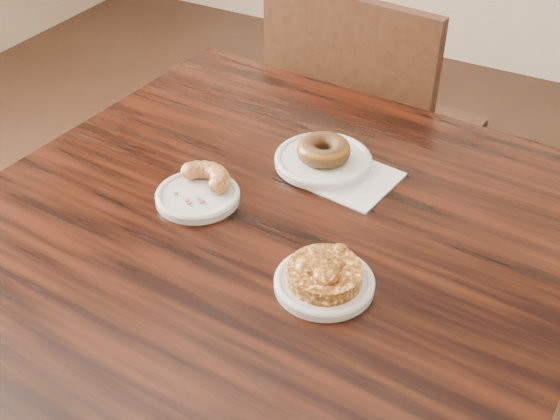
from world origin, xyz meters
The scene contains 9 objects.
cafe_table centered at (-0.25, 0.18, 0.38)m, with size 0.97×0.97×0.75m, color black.
chair_far centered at (-0.37, 0.99, 0.45)m, with size 0.48×0.48×0.90m, color black, non-canonical shape.
napkin centered at (-0.19, 0.36, 0.75)m, with size 0.14×0.14×0.00m, color white.
plate_donut centered at (-0.25, 0.38, 0.76)m, with size 0.17×0.17×0.01m, color white.
plate_cruller centered at (-0.39, 0.19, 0.76)m, with size 0.14×0.14×0.01m, color silver.
plate_fritter centered at (-0.11, 0.10, 0.76)m, with size 0.14×0.14×0.01m, color silver.
glazed_donut centered at (-0.25, 0.38, 0.78)m, with size 0.10×0.10×0.03m, color brown.
apple_fritter centered at (-0.11, 0.10, 0.78)m, with size 0.14×0.14×0.04m, color #3F1F06, non-canonical shape.
cruller_fragment centered at (-0.39, 0.19, 0.78)m, with size 0.11×0.11×0.03m, color brown, non-canonical shape.
Camera 1 is at (0.18, -0.57, 1.45)m, focal length 45.00 mm.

